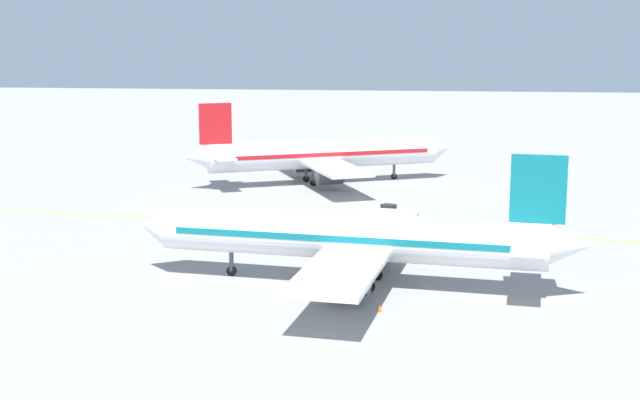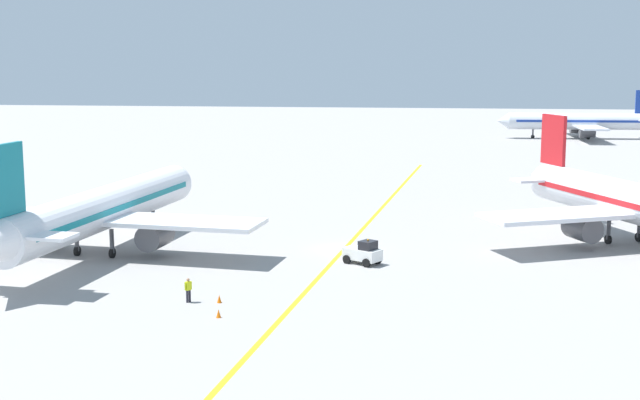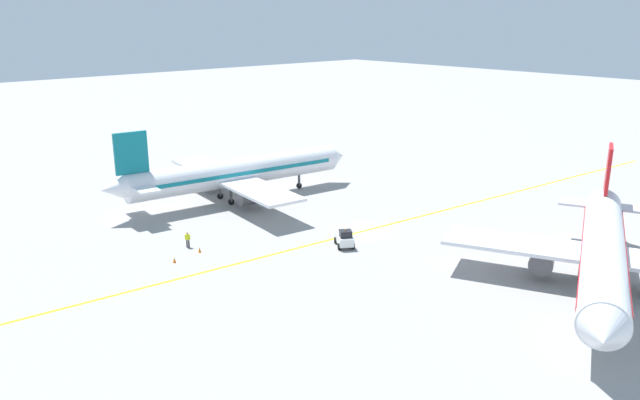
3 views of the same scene
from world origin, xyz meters
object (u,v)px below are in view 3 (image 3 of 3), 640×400
airplane_adjacent_stand (603,251)px  traffic_cone_by_wingtip (200,250)px  baggage_tug_white (344,238)px  traffic_cone_mid_apron (174,260)px  airplane_at_gate (235,173)px  traffic_cone_near_nose (195,191)px  ground_crew_worker (188,239)px

airplane_adjacent_stand → traffic_cone_by_wingtip: (-31.98, -21.75, -3.43)m
baggage_tug_white → traffic_cone_mid_apron: 17.74m
airplane_at_gate → traffic_cone_by_wingtip: 19.44m
airplane_at_gate → airplane_adjacent_stand: (45.24, 7.95, 0.00)m
traffic_cone_mid_apron → traffic_cone_near_nose: bearing=144.3°
traffic_cone_near_nose → traffic_cone_mid_apron: bearing=-35.7°
baggage_tug_white → traffic_cone_near_nose: baggage_tug_white is taller
airplane_adjacent_stand → traffic_cone_near_nose: (-51.87, -10.29, -3.43)m
baggage_tug_white → airplane_at_gate: bearing=176.3°
traffic_cone_by_wingtip → ground_crew_worker: bearing=-176.4°
airplane_adjacent_stand → traffic_cone_by_wingtip: 38.83m
airplane_at_gate → baggage_tug_white: size_ratio=10.65×
baggage_tug_white → traffic_cone_near_nose: (-28.77, -0.92, -0.63)m
airplane_at_gate → ground_crew_worker: airplane_at_gate is taller
traffic_cone_near_nose → ground_crew_worker: bearing=-33.1°
airplane_adjacent_stand → ground_crew_worker: (-34.08, -21.89, -2.80)m
baggage_tug_white → ground_crew_worker: bearing=-131.3°
airplane_at_gate → traffic_cone_near_nose: bearing=-160.5°
ground_crew_worker → baggage_tug_white: bearing=48.7°
ground_crew_worker → airplane_at_gate: bearing=128.7°
traffic_cone_mid_apron → traffic_cone_by_wingtip: size_ratio=1.00×
baggage_tug_white → ground_crew_worker: size_ratio=1.99×
airplane_adjacent_stand → traffic_cone_by_wingtip: airplane_adjacent_stand is taller
traffic_cone_near_nose → airplane_adjacent_stand: bearing=11.2°
ground_crew_worker → traffic_cone_near_nose: size_ratio=3.05×
airplane_adjacent_stand → traffic_cone_mid_apron: size_ratio=61.07×
airplane_adjacent_stand → traffic_cone_near_nose: size_ratio=61.07×
ground_crew_worker → traffic_cone_near_nose: ground_crew_worker is taller
airplane_at_gate → ground_crew_worker: (11.15, -13.94, -2.80)m
traffic_cone_near_nose → traffic_cone_by_wingtip: 22.95m
traffic_cone_near_nose → traffic_cone_mid_apron: same height
airplane_at_gate → airplane_adjacent_stand: bearing=10.0°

